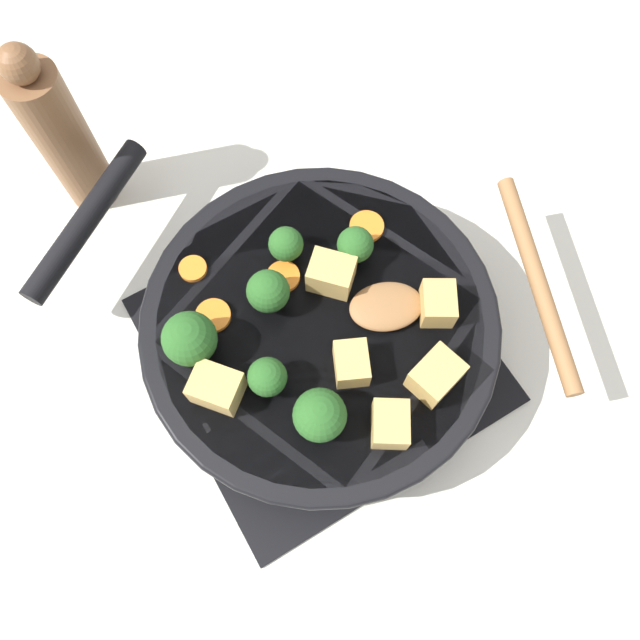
{
  "coord_description": "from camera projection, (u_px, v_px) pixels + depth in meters",
  "views": [
    {
      "loc": [
        0.1,
        0.17,
        0.62
      ],
      "look_at": [
        0.0,
        0.0,
        0.09
      ],
      "focal_mm": 35.0,
      "sensor_mm": 36.0,
      "label": 1
    }
  ],
  "objects": [
    {
      "name": "ground_plane",
      "position": [
        320.0,
        350.0,
        0.65
      ],
      "size": [
        2.4,
        2.4,
        0.0
      ],
      "primitive_type": "plane",
      "color": "silver"
    },
    {
      "name": "front_burner_grate",
      "position": [
        320.0,
        346.0,
        0.64
      ],
      "size": [
        0.31,
        0.31,
        0.03
      ],
      "color": "black",
      "rests_on": "ground_plane"
    },
    {
      "name": "skillet_pan",
      "position": [
        318.0,
        329.0,
        0.59
      ],
      "size": [
        0.4,
        0.44,
        0.06
      ],
      "color": "black",
      "rests_on": "front_burner_grate"
    },
    {
      "name": "wooden_spoon",
      "position": [
        470.0,
        293.0,
        0.57
      ],
      "size": [
        0.22,
        0.21,
        0.02
      ],
      "color": "olive",
      "rests_on": "skillet_pan"
    },
    {
      "name": "tofu_cube_center_large",
      "position": [
        436.0,
        376.0,
        0.53
      ],
      "size": [
        0.05,
        0.04,
        0.03
      ],
      "primitive_type": "cube",
      "rotation": [
        0.0,
        0.0,
        3.4
      ],
      "color": "tan",
      "rests_on": "skillet_pan"
    },
    {
      "name": "tofu_cube_near_handle",
      "position": [
        216.0,
        388.0,
        0.53
      ],
      "size": [
        0.05,
        0.05,
        0.03
      ],
      "primitive_type": "cube",
      "rotation": [
        0.0,
        0.0,
        5.4
      ],
      "color": "tan",
      "rests_on": "skillet_pan"
    },
    {
      "name": "tofu_cube_east_chunk",
      "position": [
        331.0,
        274.0,
        0.57
      ],
      "size": [
        0.05,
        0.05,
        0.03
      ],
      "primitive_type": "cube",
      "rotation": [
        0.0,
        0.0,
        5.46
      ],
      "color": "tan",
      "rests_on": "skillet_pan"
    },
    {
      "name": "tofu_cube_west_chunk",
      "position": [
        395.0,
        421.0,
        0.52
      ],
      "size": [
        0.05,
        0.05,
        0.03
      ],
      "primitive_type": "cube",
      "rotation": [
        0.0,
        0.0,
        4.14
      ],
      "color": "tan",
      "rests_on": "skillet_pan"
    },
    {
      "name": "tofu_cube_back_piece",
      "position": [
        438.0,
        304.0,
        0.56
      ],
      "size": [
        0.04,
        0.05,
        0.03
      ],
      "primitive_type": "cube",
      "rotation": [
        0.0,
        0.0,
        4.17
      ],
      "color": "tan",
      "rests_on": "skillet_pan"
    },
    {
      "name": "tofu_cube_front_piece",
      "position": [
        351.0,
        364.0,
        0.54
      ],
      "size": [
        0.04,
        0.04,
        0.03
      ],
      "primitive_type": "cube",
      "rotation": [
        0.0,
        0.0,
        1.14
      ],
      "color": "tan",
      "rests_on": "skillet_pan"
    },
    {
      "name": "broccoli_floret_near_spoon",
      "position": [
        286.0,
        245.0,
        0.57
      ],
      "size": [
        0.03,
        0.03,
        0.04
      ],
      "color": "#709956",
      "rests_on": "skillet_pan"
    },
    {
      "name": "broccoli_floret_center_top",
      "position": [
        268.0,
        291.0,
        0.55
      ],
      "size": [
        0.04,
        0.04,
        0.05
      ],
      "color": "#709956",
      "rests_on": "skillet_pan"
    },
    {
      "name": "broccoli_floret_east_rim",
      "position": [
        267.0,
        377.0,
        0.52
      ],
      "size": [
        0.03,
        0.03,
        0.04
      ],
      "color": "#709956",
      "rests_on": "skillet_pan"
    },
    {
      "name": "broccoli_floret_west_rim",
      "position": [
        355.0,
        245.0,
        0.57
      ],
      "size": [
        0.03,
        0.03,
        0.04
      ],
      "color": "#709956",
      "rests_on": "skillet_pan"
    },
    {
      "name": "broccoli_floret_north_edge",
      "position": [
        320.0,
        415.0,
        0.51
      ],
      "size": [
        0.04,
        0.04,
        0.05
      ],
      "color": "#709956",
      "rests_on": "skillet_pan"
    },
    {
      "name": "broccoli_floret_south_cluster",
      "position": [
        190.0,
        339.0,
        0.53
      ],
      "size": [
        0.05,
        0.05,
        0.05
      ],
      "color": "#709956",
      "rests_on": "skillet_pan"
    },
    {
      "name": "carrot_slice_orange_thin",
      "position": [
        283.0,
        277.0,
        0.58
      ],
      "size": [
        0.03,
        0.03,
        0.01
      ],
      "primitive_type": "cylinder",
      "color": "orange",
      "rests_on": "skillet_pan"
    },
    {
      "name": "carrot_slice_near_center",
      "position": [
        213.0,
        316.0,
        0.57
      ],
      "size": [
        0.03,
        0.03,
        0.01
      ],
      "primitive_type": "cylinder",
      "color": "orange",
      "rests_on": "skillet_pan"
    },
    {
      "name": "carrot_slice_edge_slice",
      "position": [
        193.0,
        269.0,
        0.58
      ],
      "size": [
        0.03,
        0.03,
        0.01
      ],
      "primitive_type": "cylinder",
      "color": "orange",
      "rests_on": "skillet_pan"
    },
    {
      "name": "carrot_slice_under_broccoli",
      "position": [
        367.0,
        227.0,
        0.6
      ],
      "size": [
        0.03,
        0.03,
        0.01
      ],
      "primitive_type": "cylinder",
      "color": "orange",
      "rests_on": "skillet_pan"
    },
    {
      "name": "pepper_mill",
      "position": [
        63.0,
        136.0,
        0.63
      ],
      "size": [
        0.05,
        0.05,
        0.22
      ],
      "color": "brown",
      "rests_on": "ground_plane"
    }
  ]
}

